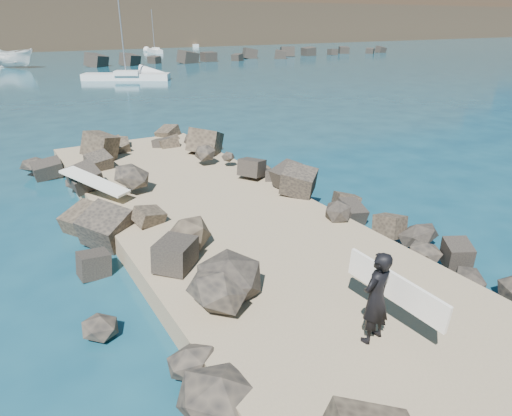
% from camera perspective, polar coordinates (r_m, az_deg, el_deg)
% --- Properties ---
extents(ground, '(800.00, 800.00, 0.00)m').
position_cam_1_polar(ground, '(12.61, -2.34, -4.81)').
color(ground, '#0F384C').
rests_on(ground, ground).
extents(jetty, '(6.00, 26.00, 0.60)m').
position_cam_1_polar(jetty, '(10.96, 2.71, -7.53)').
color(jetty, '#8C7759').
rests_on(jetty, ground).
extents(riprap_left, '(2.60, 22.00, 1.00)m').
position_cam_1_polar(riprap_left, '(10.19, -12.84, -9.37)').
color(riprap_left, black).
rests_on(riprap_left, ground).
extents(riprap_right, '(2.60, 22.00, 1.00)m').
position_cam_1_polar(riprap_right, '(12.86, 12.34, -2.31)').
color(riprap_right, black).
rests_on(riprap_right, ground).
extents(breakwater_secondary, '(52.00, 4.00, 1.20)m').
position_cam_1_polar(breakwater_secondary, '(76.55, 1.05, 18.64)').
color(breakwater_secondary, black).
rests_on(breakwater_secondary, ground).
extents(surfboard_resting, '(1.78, 2.24, 0.08)m').
position_cam_1_polar(surfboard_resting, '(14.98, -19.47, 2.72)').
color(surfboard_resting, white).
rests_on(surfboard_resting, riprap_left).
extents(boat_imported, '(5.89, 6.36, 2.44)m').
position_cam_1_polar(boat_imported, '(68.57, -28.05, 16.22)').
color(boat_imported, white).
rests_on(boat_imported, ground).
extents(surfer_with_board, '(0.91, 2.11, 1.70)m').
position_cam_1_polar(surfer_with_board, '(8.11, 15.09, -10.61)').
color(surfer_with_board, black).
rests_on(surfer_with_board, jetty).
extents(sailboat_f, '(1.59, 5.55, 6.77)m').
position_cam_1_polar(sailboat_f, '(110.94, -7.97, 19.52)').
color(sailboat_f, silver).
rests_on(sailboat_f, ground).
extents(sailboat_d, '(1.80, 6.32, 7.61)m').
position_cam_1_polar(sailboat_d, '(91.84, -12.54, 18.63)').
color(sailboat_d, silver).
rests_on(sailboat_d, ground).
extents(sailboat_c, '(8.54, 6.11, 10.40)m').
position_cam_1_polar(sailboat_c, '(50.48, -15.90, 15.53)').
color(sailboat_c, silver).
rests_on(sailboat_c, ground).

